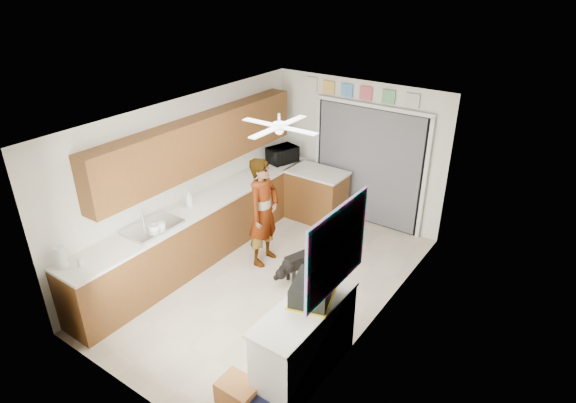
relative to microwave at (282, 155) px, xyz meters
The scene contains 41 objects.
floor 2.59m from the microwave, 58.09° to the right, with size 5.00×5.00×0.00m, color #BBAC96.
ceiling 2.75m from the microwave, 58.09° to the right, with size 5.00×5.00×0.00m, color white.
wall_back 1.35m from the microwave, 21.85° to the left, with size 3.20×3.20×0.00m, color white.
wall_front 4.67m from the microwave, 74.53° to the right, with size 3.20×3.20×0.00m, color white.
wall_left 2.04m from the microwave, 100.04° to the right, with size 5.00×5.00×0.00m, color white.
wall_right 3.48m from the microwave, 35.11° to the right, with size 5.00×5.00×0.00m, color white.
left_base_cabinets 2.10m from the microwave, 91.56° to the right, with size 0.60×4.80×0.90m, color brown.
left_countertop 2.01m from the microwave, 91.27° to the right, with size 0.62×4.80×0.04m, color white.
upper_cabinets 1.95m from the microwave, 96.16° to the right, with size 0.32×4.00×0.80m, color brown.
sink_basin 3.00m from the microwave, 90.85° to the right, with size 0.50×0.76×0.06m, color silver.
faucet 3.01m from the microwave, 94.47° to the right, with size 0.03×0.03×0.22m, color silver.
peninsula_base 0.98m from the microwave, ahead, with size 1.00×0.60×0.90m, color brown.
peninsula_top 0.76m from the microwave, ahead, with size 1.04×0.64×0.04m, color white.
back_opening_recess 1.57m from the microwave, 17.43° to the left, with size 2.00×0.06×2.10m, color black.
curtain_panel 1.56m from the microwave, 16.02° to the left, with size 1.90×0.03×2.05m, color slate.
door_trim_left 0.65m from the microwave, 42.73° to the left, with size 0.06×0.04×2.10m, color white.
door_trim_right 2.55m from the microwave, ahead, with size 0.06×0.04×2.10m, color white.
door_trim_head 1.87m from the microwave, 16.37° to the left, with size 2.10×0.04×0.06m, color white.
header_frame_0 1.45m from the microwave, 36.02° to the left, with size 0.22×0.02×0.22m, color gold.
header_frame_1 1.64m from the microwave, 25.24° to the left, with size 0.22×0.02×0.22m, color #518ADA.
header_frame_2 1.87m from the microwave, 19.23° to the left, with size 0.22×0.02×0.22m, color #CB4C5E.
header_frame_3 2.18m from the microwave, 15.05° to the left, with size 0.22×0.02×0.22m, color #60A86E.
header_frame_4 2.51m from the microwave, 12.34° to the left, with size 0.22×0.02×0.22m, color beige.
route66_sign 1.34m from the microwave, 57.80° to the left, with size 0.22×0.02×0.26m, color silver.
right_counter_base 4.17m from the microwave, 50.96° to the right, with size 0.50×1.40×0.90m, color white.
right_counter_top 4.12m from the microwave, 51.07° to the right, with size 0.54×1.44×0.04m, color white.
abstract_painting 4.16m from the microwave, 46.72° to the right, with size 0.03×1.15×0.95m, color #ED57D3.
ceiling_fan 2.51m from the microwave, 55.32° to the right, with size 1.14×1.14×0.24m, color white.
microwave is the anchor object (origin of this frame).
soap_bottle 2.24m from the microwave, 92.71° to the right, with size 0.11×0.11×0.28m, color silver.
cup 3.06m from the microwave, 88.96° to the right, with size 0.14×0.14×0.11m, color white.
jar_a 2.96m from the microwave, 88.01° to the right, with size 0.09×0.09×0.13m, color silver.
jar_b 4.11m from the microwave, 90.76° to the right, with size 0.07×0.07×0.11m, color silver.
paper_towel_roll 4.26m from the microwave, 92.84° to the right, with size 0.13×0.13×0.28m, color white.
suitcase 3.97m from the microwave, 49.70° to the right, with size 0.40×0.53×0.23m, color black.
suitcase_rim 3.97m from the microwave, 49.70° to the right, with size 0.44×0.58×0.02m, color yellow.
suitcase_lid 3.76m from the microwave, 46.84° to the right, with size 0.42×0.03×0.50m, color black.
cardboard_box 4.64m from the microwave, 60.39° to the right, with size 0.43×0.32×0.27m, color #C1703C.
cabinet_door_panel 2.20m from the microwave, 35.26° to the right, with size 0.42×0.03×0.64m, color brown.
man 1.83m from the microwave, 63.34° to the right, with size 0.62×0.41×1.72m, color white.
dog 2.46m from the microwave, 48.33° to the right, with size 0.25×0.59×0.47m, color black.
Camera 1 is at (3.52, -4.64, 4.25)m, focal length 30.00 mm.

